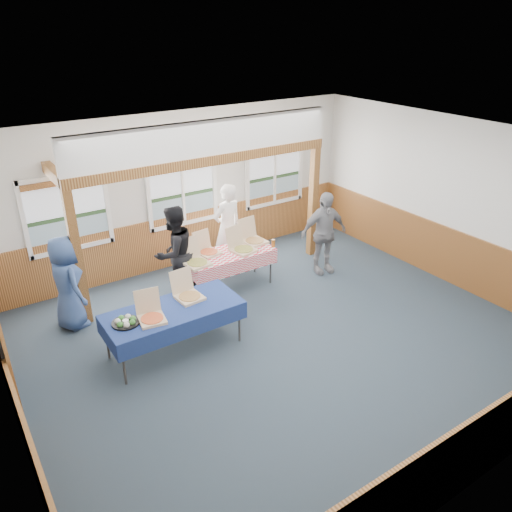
{
  "coord_description": "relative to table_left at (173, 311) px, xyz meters",
  "views": [
    {
      "loc": [
        -4.13,
        -5.47,
        4.8
      ],
      "look_at": [
        0.17,
        1.0,
        1.07
      ],
      "focal_mm": 35.0,
      "sensor_mm": 36.0,
      "label": 1
    }
  ],
  "objects": [
    {
      "name": "pizza_box_c",
      "position": [
        1.01,
        1.17,
        0.12
      ],
      "size": [
        0.46,
        0.54,
        0.45
      ],
      "rotation": [
        0.0,
        0.0,
        0.11
      ],
      "color": "#CFA98A",
      "rests_on": "table_right"
    },
    {
      "name": "woman_black",
      "position": [
        0.77,
        1.55,
        0.19
      ],
      "size": [
        1.04,
        0.92,
        1.79
      ],
      "primitive_type": "imported",
      "rotation": [
        0.0,
        0.0,
        3.46
      ],
      "color": "black",
      "rests_on": "floor"
    },
    {
      "name": "wainscot_right",
      "position": [
        5.54,
        -0.69,
        -0.16
      ],
      "size": [
        0.05,
        6.98,
        1.1
      ],
      "primitive_type": "cube",
      "color": "brown",
      "rests_on": "floor"
    },
    {
      "name": "pizza_box_a",
      "position": [
        -0.39,
        -0.11,
        0.11
      ],
      "size": [
        0.44,
        0.51,
        0.41
      ],
      "rotation": [
        0.0,
        0.0,
        -0.15
      ],
      "color": "#CFA98A",
      "rests_on": "table_left"
    },
    {
      "name": "post_right",
      "position": [
        4.07,
        1.61,
        0.49
      ],
      "size": [
        0.15,
        0.15,
        2.4
      ],
      "primitive_type": "cube",
      "color": "#542D12",
      "rests_on": "floor"
    },
    {
      "name": "man_blue",
      "position": [
        -1.16,
        1.61,
        0.12
      ],
      "size": [
        0.66,
        0.88,
        1.65
      ],
      "primitive_type": "imported",
      "rotation": [
        0.0,
        0.0,
        1.75
      ],
      "color": "#344E83",
      "rests_on": "floor"
    },
    {
      "name": "ceiling",
      "position": [
        1.57,
        -0.69,
        2.49
      ],
      "size": [
        8.0,
        8.0,
        0.0
      ],
      "primitive_type": "plane",
      "rotation": [
        3.14,
        0.0,
        0.0
      ],
      "color": "white",
      "rests_on": "wall_back"
    },
    {
      "name": "window_mid",
      "position": [
        1.57,
        2.76,
        0.97
      ],
      "size": [
        1.56,
        0.1,
        1.46
      ],
      "color": "white",
      "rests_on": "wall_back"
    },
    {
      "name": "table_left",
      "position": [
        0.0,
        0.0,
        0.0
      ],
      "size": [
        2.15,
        1.0,
        0.76
      ],
      "rotation": [
        0.0,
        0.0,
        0.04
      ],
      "color": "#2F2F2F",
      "rests_on": "floor"
    },
    {
      "name": "person_grey",
      "position": [
        3.72,
        0.82,
        0.15
      ],
      "size": [
        1.07,
        0.6,
        1.72
      ],
      "primitive_type": "imported",
      "rotation": [
        0.0,
        0.0,
        -0.19
      ],
      "color": "gray",
      "rests_on": "floor"
    },
    {
      "name": "table_right",
      "position": [
        1.76,
        1.27,
        -0.01
      ],
      "size": [
        1.78,
        0.91,
        0.76
      ],
      "rotation": [
        0.0,
        0.0,
        0.09
      ],
      "color": "#2F2F2F",
      "rests_on": "floor"
    },
    {
      "name": "cross_beam",
      "position": [
        1.57,
        1.61,
        1.78
      ],
      "size": [
        5.15,
        0.18,
        0.18
      ],
      "primitive_type": "cube",
      "color": "#542D12",
      "rests_on": "post_left"
    },
    {
      "name": "wainscot_front",
      "position": [
        1.57,
        -4.17,
        -0.16
      ],
      "size": [
        7.98,
        0.05,
        1.1
      ],
      "primitive_type": "cube",
      "color": "brown",
      "rests_on": "floor"
    },
    {
      "name": "window_right",
      "position": [
        3.87,
        2.76,
        0.97
      ],
      "size": [
        1.56,
        0.1,
        1.46
      ],
      "color": "white",
      "rests_on": "wall_back"
    },
    {
      "name": "wall_front",
      "position": [
        1.57,
        -4.19,
        0.89
      ],
      "size": [
        8.0,
        0.0,
        8.0
      ],
      "primitive_type": "plane",
      "rotation": [
        -1.57,
        0.0,
        0.0
      ],
      "color": "silver",
      "rests_on": "floor"
    },
    {
      "name": "wainscot_left",
      "position": [
        -2.41,
        -0.69,
        -0.16
      ],
      "size": [
        0.05,
        6.98,
        1.1
      ],
      "primitive_type": "cube",
      "color": "brown",
      "rests_on": "floor"
    },
    {
      "name": "pizza_box_f",
      "position": [
        2.41,
        1.41,
        0.12
      ],
      "size": [
        0.45,
        0.54,
        0.45
      ],
      "rotation": [
        0.0,
        0.0,
        0.08
      ],
      "color": "#CFA98A",
      "rests_on": "table_right"
    },
    {
      "name": "window_left",
      "position": [
        -0.73,
        2.76,
        0.97
      ],
      "size": [
        1.56,
        0.1,
        1.46
      ],
      "color": "white",
      "rests_on": "wall_back"
    },
    {
      "name": "wall_back",
      "position": [
        1.57,
        2.81,
        0.89
      ],
      "size": [
        8.0,
        0.0,
        8.0
      ],
      "primitive_type": "plane",
      "rotation": [
        1.57,
        0.0,
        0.0
      ],
      "color": "silver",
      "rests_on": "floor"
    },
    {
      "name": "wainscot_back",
      "position": [
        1.57,
        2.78,
        -0.16
      ],
      "size": [
        7.98,
        0.05,
        1.1
      ],
      "primitive_type": "cube",
      "color": "brown",
      "rests_on": "floor"
    },
    {
      "name": "pizza_box_b",
      "position": [
        0.35,
        0.16,
        0.12
      ],
      "size": [
        0.42,
        0.5,
        0.42
      ],
      "rotation": [
        0.0,
        0.0,
        0.08
      ],
      "color": "#CFA98A",
      "rests_on": "table_left"
    },
    {
      "name": "drink_glass",
      "position": [
        2.61,
        1.02,
        0.13
      ],
      "size": [
        0.07,
        0.07,
        0.15
      ],
      "primitive_type": "cylinder",
      "color": "#965419",
      "rests_on": "table_right"
    },
    {
      "name": "post_left",
      "position": [
        -0.93,
        1.61,
        0.49
      ],
      "size": [
        0.15,
        0.15,
        2.4
      ],
      "primitive_type": "cube",
      "color": "#542D12",
      "rests_on": "floor"
    },
    {
      "name": "pizza_box_d",
      "position": [
        1.4,
        1.46,
        0.11
      ],
      "size": [
        0.43,
        0.5,
        0.4
      ],
      "rotation": [
        0.0,
        0.0,
        0.15
      ],
      "color": "#CFA98A",
      "rests_on": "table_right"
    },
    {
      "name": "pizza_box_e",
      "position": [
        2.0,
        1.19,
        0.12
      ],
      "size": [
        0.5,
        0.57,
        0.45
      ],
      "rotation": [
        0.0,
        0.0,
        0.2
      ],
      "color": "#CFA98A",
      "rests_on": "table_right"
    },
    {
      "name": "veggie_tray",
      "position": [
        -0.75,
        0.0,
        0.08
      ],
      "size": [
        0.41,
        0.41,
        0.09
      ],
      "color": "black",
      "rests_on": "table_left"
    },
    {
      "name": "woman_white",
      "position": [
        2.17,
        2.01,
        0.21
      ],
      "size": [
        0.73,
        0.54,
        1.84
      ],
      "primitive_type": "imported",
      "rotation": [
        0.0,
        0.0,
        3.29
      ],
      "color": "white",
      "rests_on": "floor"
    },
    {
      "name": "floor",
      "position": [
        1.57,
        -0.69,
        -0.71
      ],
      "size": [
        8.0,
        8.0,
        0.0
      ],
      "primitive_type": "plane",
      "color": "#25313C",
      "rests_on": "ground"
    },
    {
      "name": "wall_right",
      "position": [
        5.57,
        -0.69,
        0.89
      ],
      "size": [
        0.0,
        8.0,
        8.0
      ],
      "primitive_type": "plane",
      "rotation": [
        1.57,
        0.0,
        -1.57
      ],
      "color": "silver",
      "rests_on": "floor"
    }
  ]
}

